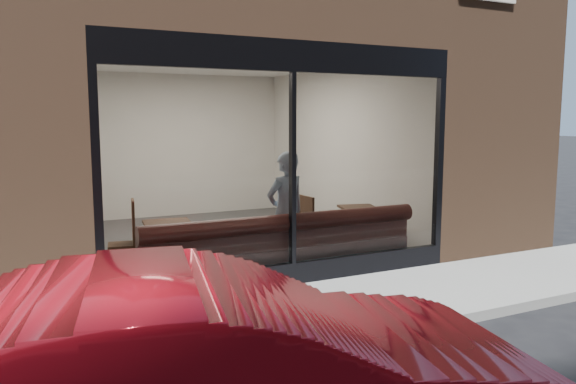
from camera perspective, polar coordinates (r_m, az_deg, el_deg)
name	(u,v)px	position (r m, az deg, el deg)	size (l,w,h in m)	color
ground	(383,338)	(5.97, 9.61, -14.37)	(120.00, 120.00, 0.00)	black
sidewalk_near	(333,307)	(6.75, 4.54, -11.62)	(40.00, 2.00, 0.01)	gray
kerb_near	(386,334)	(5.91, 9.92, -13.99)	(40.00, 0.10, 0.12)	gray
host_building_pier_right	(319,143)	(14.33, 3.20, 5.03)	(2.50, 12.00, 3.20)	brown
host_building_backfill	(145,141)	(15.82, -14.30, 5.05)	(5.00, 6.00, 3.20)	brown
cafe_floor	(219,240)	(10.26, -6.99, -4.90)	(6.00, 6.00, 0.00)	#2D2D30
cafe_ceiling	(216,62)	(10.07, -7.28, 13.01)	(6.00, 6.00, 0.00)	white
cafe_wall_back	(174,146)	(12.90, -11.50, 4.62)	(5.00, 5.00, 0.00)	silver
cafe_wall_left	(68,157)	(9.52, -21.46, 3.29)	(6.00, 6.00, 0.00)	silver
cafe_wall_right	(338,150)	(11.10, 5.13, 4.30)	(6.00, 6.00, 0.00)	silver
storefront_kick	(292,274)	(7.58, 0.46, -8.29)	(5.00, 0.10, 0.30)	black
storefront_header	(293,56)	(7.34, 0.48, 13.66)	(5.00, 0.10, 0.40)	black
storefront_mullion	(293,169)	(7.33, 0.47, 2.31)	(0.06, 0.10, 2.50)	black
storefront_glass	(294,170)	(7.30, 0.57, 2.29)	(4.80, 4.80, 0.00)	white
banquette	(280,261)	(7.91, -0.85, -7.06)	(4.00, 0.55, 0.45)	#3D1B16
person	(286,212)	(8.04, -0.22, -2.08)	(0.64, 0.42, 1.75)	#889CB5
cafe_table_left	(168,224)	(8.09, -12.12, -3.16)	(0.64, 0.64, 0.04)	#2F1F12
cafe_table_right	(358,208)	(9.38, 7.17, -1.60)	(0.58, 0.58, 0.04)	#2F1F12
cafe_chair_left	(122,245)	(9.21, -16.54, -5.18)	(0.41, 0.41, 0.04)	#2F1F12
cafe_chair_right	(296,240)	(9.22, 0.80, -4.86)	(0.46, 0.46, 0.04)	#2F1F12
wall_poster	(78,173)	(8.52, -20.55, 1.85)	(0.02, 0.64, 0.85)	white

